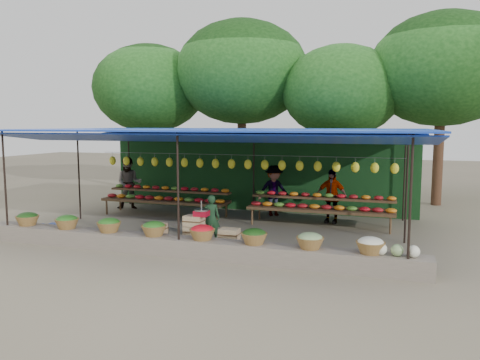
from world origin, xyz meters
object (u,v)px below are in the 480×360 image
(blue_crate_front, at_px, (42,232))
(crate_counter, at_px, (193,234))
(weighing_scale, at_px, (201,212))
(blue_crate_back, at_px, (58,229))
(vendor_seated, at_px, (211,218))

(blue_crate_front, bearing_deg, crate_counter, 26.93)
(weighing_scale, relative_size, blue_crate_back, 0.77)
(blue_crate_front, bearing_deg, vendor_seated, 34.82)
(crate_counter, bearing_deg, vendor_seated, 71.04)
(blue_crate_front, distance_m, blue_crate_back, 0.46)
(vendor_seated, height_order, blue_crate_back, vendor_seated)
(blue_crate_front, height_order, blue_crate_back, blue_crate_front)
(blue_crate_front, xyz_separation_m, blue_crate_back, (0.14, 0.44, -0.01))
(crate_counter, distance_m, blue_crate_front, 4.16)
(weighing_scale, xyz_separation_m, vendor_seated, (-0.01, 0.64, -0.26))
(blue_crate_back, bearing_deg, vendor_seated, -7.96)
(crate_counter, height_order, vendor_seated, vendor_seated)
(blue_crate_back, bearing_deg, blue_crate_front, -123.36)
(weighing_scale, distance_m, blue_crate_front, 4.44)
(crate_counter, relative_size, blue_crate_back, 4.88)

